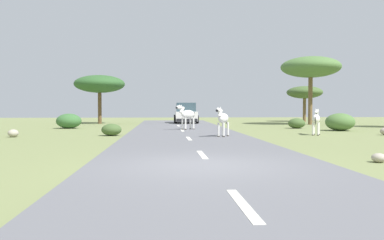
{
  "coord_description": "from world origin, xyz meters",
  "views": [
    {
      "loc": [
        -0.97,
        -9.64,
        1.44
      ],
      "look_at": [
        0.66,
        12.95,
        0.7
      ],
      "focal_mm": 37.86,
      "sensor_mm": 36.0,
      "label": 1
    }
  ],
  "objects_px": {
    "zebra_1": "(187,115)",
    "rock_0": "(379,158)",
    "zebra_2": "(316,119)",
    "car_0": "(186,114)",
    "tree_5": "(311,67)",
    "bush_1": "(340,122)",
    "zebra_0": "(223,119)",
    "tree_2": "(100,84)",
    "bush_2": "(297,123)",
    "bush_3": "(69,121)",
    "bush_4": "(112,130)",
    "tree_1": "(305,93)",
    "rock_2": "(13,133)"
  },
  "relations": [
    {
      "from": "bush_4",
      "to": "rock_0",
      "type": "relative_size",
      "value": 2.66
    },
    {
      "from": "tree_2",
      "to": "bush_1",
      "type": "distance_m",
      "value": 19.83
    },
    {
      "from": "tree_5",
      "to": "zebra_2",
      "type": "bearing_deg",
      "value": -109.12
    },
    {
      "from": "zebra_0",
      "to": "tree_2",
      "type": "bearing_deg",
      "value": -35.86
    },
    {
      "from": "tree_2",
      "to": "tree_5",
      "type": "xyz_separation_m",
      "value": [
        17.3,
        -2.93,
        1.26
      ]
    },
    {
      "from": "zebra_1",
      "to": "zebra_2",
      "type": "height_order",
      "value": "zebra_1"
    },
    {
      "from": "bush_2",
      "to": "bush_3",
      "type": "height_order",
      "value": "bush_3"
    },
    {
      "from": "tree_5",
      "to": "bush_1",
      "type": "relative_size",
      "value": 3.12
    },
    {
      "from": "zebra_1",
      "to": "tree_1",
      "type": "height_order",
      "value": "tree_1"
    },
    {
      "from": "bush_2",
      "to": "bush_4",
      "type": "xyz_separation_m",
      "value": [
        -11.48,
        -6.02,
        -0.04
      ]
    },
    {
      "from": "zebra_0",
      "to": "tree_2",
      "type": "relative_size",
      "value": 0.33
    },
    {
      "from": "tree_2",
      "to": "bush_4",
      "type": "xyz_separation_m",
      "value": [
        2.81,
        -14.57,
        -3.07
      ]
    },
    {
      "from": "zebra_2",
      "to": "rock_0",
      "type": "height_order",
      "value": "zebra_2"
    },
    {
      "from": "tree_2",
      "to": "bush_1",
      "type": "height_order",
      "value": "tree_2"
    },
    {
      "from": "zebra_2",
      "to": "rock_0",
      "type": "xyz_separation_m",
      "value": [
        -2.24,
        -10.07,
        -0.69
      ]
    },
    {
      "from": "zebra_2",
      "to": "tree_2",
      "type": "bearing_deg",
      "value": 156.76
    },
    {
      "from": "zebra_2",
      "to": "bush_4",
      "type": "distance_m",
      "value": 10.38
    },
    {
      "from": "rock_0",
      "to": "rock_2",
      "type": "relative_size",
      "value": 0.74
    },
    {
      "from": "zebra_0",
      "to": "zebra_1",
      "type": "distance_m",
      "value": 6.11
    },
    {
      "from": "zebra_0",
      "to": "rock_2",
      "type": "xyz_separation_m",
      "value": [
        -9.89,
        0.99,
        -0.7
      ]
    },
    {
      "from": "bush_2",
      "to": "bush_3",
      "type": "relative_size",
      "value": 0.69
    },
    {
      "from": "zebra_2",
      "to": "car_0",
      "type": "bearing_deg",
      "value": 136.6
    },
    {
      "from": "zebra_0",
      "to": "bush_1",
      "type": "height_order",
      "value": "zebra_0"
    },
    {
      "from": "car_0",
      "to": "rock_2",
      "type": "xyz_separation_m",
      "value": [
        -9.08,
        -15.22,
        -0.66
      ]
    },
    {
      "from": "car_0",
      "to": "tree_5",
      "type": "distance_m",
      "value": 11.04
    },
    {
      "from": "zebra_2",
      "to": "rock_2",
      "type": "height_order",
      "value": "zebra_2"
    },
    {
      "from": "bush_2",
      "to": "zebra_0",
      "type": "bearing_deg",
      "value": -128.61
    },
    {
      "from": "zebra_1",
      "to": "rock_0",
      "type": "bearing_deg",
      "value": 153.95
    },
    {
      "from": "bush_1",
      "to": "tree_2",
      "type": "bearing_deg",
      "value": 144.7
    },
    {
      "from": "tree_2",
      "to": "bush_3",
      "type": "xyz_separation_m",
      "value": [
        -0.89,
        -7.49,
        -2.87
      ]
    },
    {
      "from": "zebra_2",
      "to": "rock_0",
      "type": "relative_size",
      "value": 3.65
    },
    {
      "from": "car_0",
      "to": "tree_1",
      "type": "height_order",
      "value": "tree_1"
    },
    {
      "from": "zebra_0",
      "to": "tree_5",
      "type": "distance_m",
      "value": 16.56
    },
    {
      "from": "zebra_2",
      "to": "tree_1",
      "type": "bearing_deg",
      "value": 97.19
    },
    {
      "from": "tree_5",
      "to": "bush_2",
      "type": "distance_m",
      "value": 7.68
    },
    {
      "from": "tree_5",
      "to": "rock_0",
      "type": "height_order",
      "value": "tree_5"
    },
    {
      "from": "bush_1",
      "to": "zebra_1",
      "type": "bearing_deg",
      "value": 173.23
    },
    {
      "from": "zebra_2",
      "to": "tree_5",
      "type": "distance_m",
      "value": 13.16
    },
    {
      "from": "car_0",
      "to": "zebra_0",
      "type": "bearing_deg",
      "value": 93.62
    },
    {
      "from": "tree_2",
      "to": "tree_1",
      "type": "bearing_deg",
      "value": 10.33
    },
    {
      "from": "zebra_2",
      "to": "tree_5",
      "type": "relative_size",
      "value": 0.25
    },
    {
      "from": "bush_4",
      "to": "bush_2",
      "type": "bearing_deg",
      "value": 27.7
    },
    {
      "from": "tree_5",
      "to": "rock_0",
      "type": "distance_m",
      "value": 23.32
    },
    {
      "from": "zebra_0",
      "to": "tree_1",
      "type": "relative_size",
      "value": 0.41
    },
    {
      "from": "car_0",
      "to": "bush_3",
      "type": "xyz_separation_m",
      "value": [
        -8.24,
        -7.48,
        -0.35
      ]
    },
    {
      "from": "car_0",
      "to": "bush_4",
      "type": "bearing_deg",
      "value": 73.44
    },
    {
      "from": "car_0",
      "to": "bush_1",
      "type": "relative_size",
      "value": 2.48
    },
    {
      "from": "bush_4",
      "to": "bush_1",
      "type": "bearing_deg",
      "value": 13.75
    },
    {
      "from": "zebra_1",
      "to": "zebra_2",
      "type": "distance_m",
      "value": 7.83
    },
    {
      "from": "bush_2",
      "to": "bush_3",
      "type": "bearing_deg",
      "value": 176.0
    }
  ]
}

